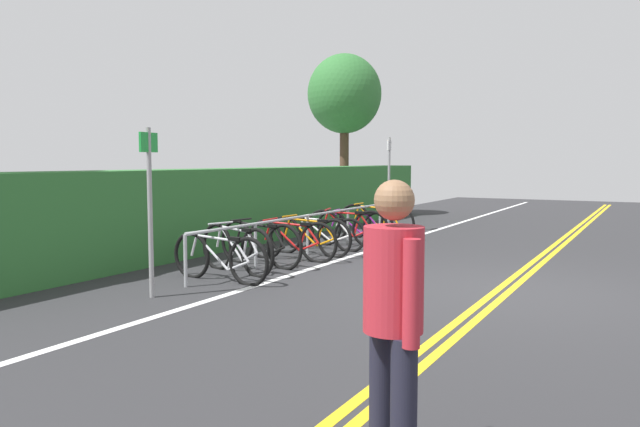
# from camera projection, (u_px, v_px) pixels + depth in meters

# --- Properties ---
(ground_plane) EXTENTS (39.95, 12.96, 0.05)m
(ground_plane) POSITION_uv_depth(u_px,v_px,m) (504.00, 292.00, 8.08)
(ground_plane) COLOR #2B2B2D
(centre_line_yellow_inner) EXTENTS (35.95, 0.10, 0.00)m
(centre_line_yellow_inner) POSITION_uv_depth(u_px,v_px,m) (510.00, 291.00, 8.04)
(centre_line_yellow_inner) COLOR gold
(centre_line_yellow_inner) RESTS_ON ground_plane
(centre_line_yellow_outer) EXTENTS (35.95, 0.10, 0.00)m
(centre_line_yellow_outer) POSITION_uv_depth(u_px,v_px,m) (497.00, 290.00, 8.12)
(centre_line_yellow_outer) COLOR gold
(centre_line_yellow_outer) RESTS_ON ground_plane
(bike_lane_stripe_white) EXTENTS (35.95, 0.12, 0.00)m
(bike_lane_stripe_white) POSITION_uv_depth(u_px,v_px,m) (305.00, 271.00, 9.53)
(bike_lane_stripe_white) COLOR white
(bike_lane_stripe_white) RESTS_ON ground_plane
(bike_rack) EXTENTS (6.59, 0.05, 0.73)m
(bike_rack) POSITION_uv_depth(u_px,v_px,m) (308.00, 224.00, 11.10)
(bike_rack) COLOR #9EA0A5
(bike_rack) RESTS_ON ground_plane
(bicycle_0) EXTENTS (0.46, 1.76, 0.72)m
(bicycle_0) POSITION_uv_depth(u_px,v_px,m) (219.00, 258.00, 8.68)
(bicycle_0) COLOR black
(bicycle_0) RESTS_ON ground_plane
(bicycle_1) EXTENTS (0.59, 1.68, 0.77)m
(bicycle_1) POSITION_uv_depth(u_px,v_px,m) (237.00, 249.00, 9.34)
(bicycle_1) COLOR black
(bicycle_1) RESTS_ON ground_plane
(bicycle_2) EXTENTS (0.49, 1.79, 0.77)m
(bicycle_2) POSITION_uv_depth(u_px,v_px,m) (260.00, 244.00, 9.95)
(bicycle_2) COLOR black
(bicycle_2) RESTS_ON ground_plane
(bicycle_3) EXTENTS (0.46, 1.74, 0.73)m
(bicycle_3) POSITION_uv_depth(u_px,v_px,m) (291.00, 240.00, 10.50)
(bicycle_3) COLOR black
(bicycle_3) RESTS_ON ground_plane
(bicycle_4) EXTENTS (0.46, 1.76, 0.73)m
(bicycle_4) POSITION_uv_depth(u_px,v_px,m) (309.00, 236.00, 11.09)
(bicycle_4) COLOR black
(bicycle_4) RESTS_ON ground_plane
(bicycle_5) EXTENTS (0.46, 1.73, 0.68)m
(bicycle_5) POSITION_uv_depth(u_px,v_px,m) (324.00, 233.00, 11.73)
(bicycle_5) COLOR black
(bicycle_5) RESTS_ON ground_plane
(bicycle_6) EXTENTS (0.57, 1.66, 0.77)m
(bicycle_6) POSITION_uv_depth(u_px,v_px,m) (347.00, 228.00, 12.26)
(bicycle_6) COLOR black
(bicycle_6) RESTS_ON ground_plane
(bicycle_7) EXTENTS (0.48, 1.66, 0.70)m
(bicycle_7) POSITION_uv_depth(u_px,v_px,m) (355.00, 226.00, 12.91)
(bicycle_7) COLOR black
(bicycle_7) RESTS_ON ground_plane
(bicycle_8) EXTENTS (0.46, 1.78, 0.79)m
(bicycle_8) POSITION_uv_depth(u_px,v_px,m) (376.00, 222.00, 13.41)
(bicycle_8) COLOR black
(bicycle_8) RESTS_ON ground_plane
(pedestrian) EXTENTS (0.35, 0.39, 1.60)m
(pedestrian) POSITION_uv_depth(u_px,v_px,m) (393.00, 309.00, 3.27)
(pedestrian) COLOR #1E1E2D
(pedestrian) RESTS_ON ground_plane
(sign_post_near) EXTENTS (0.36, 0.10, 2.10)m
(sign_post_near) POSITION_uv_depth(u_px,v_px,m) (150.00, 195.00, 7.56)
(sign_post_near) COLOR gray
(sign_post_near) RESTS_ON ground_plane
(sign_post_far) EXTENTS (0.36, 0.09, 2.24)m
(sign_post_far) POSITION_uv_depth(u_px,v_px,m) (389.00, 175.00, 14.61)
(sign_post_far) COLOR gray
(sign_post_far) RESTS_ON ground_plane
(hedge_backdrop) EXTENTS (15.54, 0.96, 1.54)m
(hedge_backdrop) POSITION_uv_depth(u_px,v_px,m) (262.00, 203.00, 13.35)
(hedge_backdrop) COLOR #2D6B30
(hedge_backdrop) RESTS_ON ground_plane
(tree_mid) EXTENTS (2.26, 2.26, 4.94)m
(tree_mid) POSITION_uv_depth(u_px,v_px,m) (344.00, 95.00, 18.85)
(tree_mid) COLOR #473323
(tree_mid) RESTS_ON ground_plane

